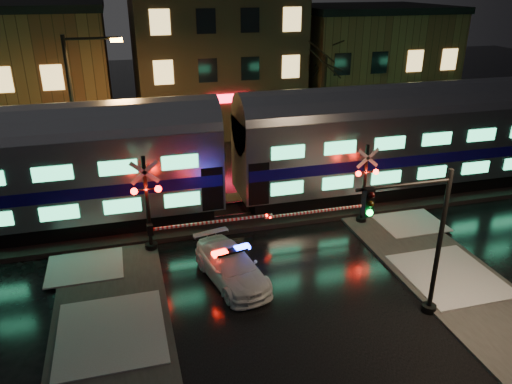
% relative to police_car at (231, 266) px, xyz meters
% --- Properties ---
extents(ground, '(120.00, 120.00, 0.00)m').
position_rel_police_car_xyz_m(ground, '(1.89, 0.85, -0.64)').
color(ground, black).
rests_on(ground, ground).
extents(ballast, '(90.00, 4.20, 0.24)m').
position_rel_police_car_xyz_m(ballast, '(1.89, 5.85, -0.52)').
color(ballast, black).
rests_on(ballast, ground).
extents(sidewalk_right, '(4.00, 20.00, 0.12)m').
position_rel_police_car_xyz_m(sidewalk_right, '(8.39, -5.15, -0.58)').
color(sidewalk_right, '#2D2D2D').
rests_on(sidewalk_right, ground).
extents(building_left, '(14.00, 10.00, 9.00)m').
position_rel_police_car_xyz_m(building_left, '(-11.11, 22.85, 3.86)').
color(building_left, brown).
rests_on(building_left, ground).
extents(building_mid, '(12.00, 11.00, 11.50)m').
position_rel_police_car_xyz_m(building_mid, '(3.89, 23.35, 5.11)').
color(building_mid, brown).
rests_on(building_mid, ground).
extents(building_right, '(12.00, 10.00, 8.50)m').
position_rel_police_car_xyz_m(building_right, '(16.89, 22.85, 3.61)').
color(building_right, brown).
rests_on(building_right, ground).
extents(train, '(51.00, 3.12, 5.92)m').
position_rel_police_car_xyz_m(train, '(1.23, 5.85, 2.74)').
color(train, black).
rests_on(train, ballast).
extents(police_car, '(2.66, 4.67, 1.43)m').
position_rel_police_car_xyz_m(police_car, '(0.00, 0.00, 0.00)').
color(police_car, white).
rests_on(police_car, ground).
extents(crossing_signal_right, '(5.63, 0.65, 3.98)m').
position_rel_police_car_xyz_m(crossing_signal_right, '(6.85, 3.15, 1.00)').
color(crossing_signal_right, black).
rests_on(crossing_signal_right, ground).
extents(crossing_signal_left, '(6.16, 0.67, 4.36)m').
position_rel_police_car_xyz_m(crossing_signal_left, '(-2.52, 3.16, 1.16)').
color(crossing_signal_left, black).
rests_on(crossing_signal_left, ground).
extents(traffic_light, '(3.53, 0.66, 5.45)m').
position_rel_police_car_xyz_m(traffic_light, '(5.50, -3.87, 2.26)').
color(traffic_light, black).
rests_on(traffic_light, ground).
extents(streetlight, '(2.86, 0.30, 8.54)m').
position_rel_police_car_xyz_m(streetlight, '(-5.55, 9.85, 4.28)').
color(streetlight, black).
rests_on(streetlight, ground).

